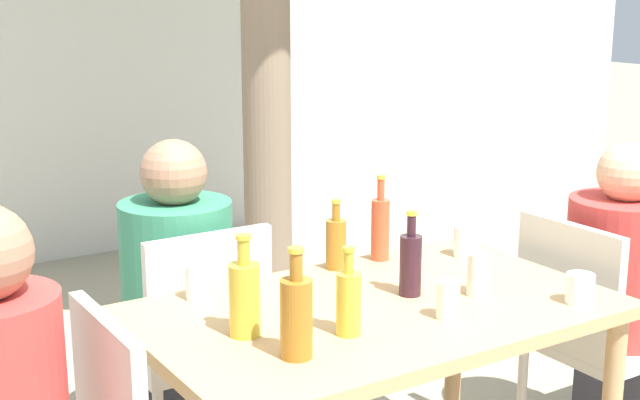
# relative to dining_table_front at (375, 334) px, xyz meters

# --- Properties ---
(cafe_building_wall) EXTENTS (10.00, 0.08, 2.80)m
(cafe_building_wall) POSITION_rel_dining_table_front_xyz_m (0.00, 3.41, 0.74)
(cafe_building_wall) COLOR beige
(cafe_building_wall) RESTS_ON ground_plane
(dining_table_front) EXTENTS (1.36, 0.83, 0.75)m
(dining_table_front) POSITION_rel_dining_table_front_xyz_m (0.00, 0.00, 0.00)
(dining_table_front) COLOR tan
(dining_table_front) RESTS_ON ground_plane
(patio_chair_1) EXTENTS (0.44, 0.44, 0.88)m
(patio_chair_1) POSITION_rel_dining_table_front_xyz_m (0.91, 0.00, -0.17)
(patio_chair_1) COLOR beige
(patio_chair_1) RESTS_ON ground_plane
(patio_chair_2) EXTENTS (0.44, 0.44, 0.88)m
(patio_chair_2) POSITION_rel_dining_table_front_xyz_m (-0.27, 0.65, -0.17)
(patio_chair_2) COLOR beige
(patio_chair_2) RESTS_ON ground_plane
(person_seated_1) EXTENTS (0.59, 0.38, 1.13)m
(person_seated_1) POSITION_rel_dining_table_front_xyz_m (1.14, -0.00, -0.16)
(person_seated_1) COLOR #383842
(person_seated_1) RESTS_ON ground_plane
(person_seated_2) EXTENTS (0.39, 0.59, 1.15)m
(person_seated_2) POSITION_rel_dining_table_front_xyz_m (-0.27, 0.88, -0.14)
(person_seated_2) COLOR #383842
(person_seated_2) RESTS_ON ground_plane
(wine_bottle_0) EXTENTS (0.07, 0.07, 0.26)m
(wine_bottle_0) POSITION_rel_dining_table_front_xyz_m (0.14, 0.02, 0.19)
(wine_bottle_0) COLOR #331923
(wine_bottle_0) RESTS_ON dining_table_front
(amber_bottle_1) EXTENTS (0.08, 0.08, 0.28)m
(amber_bottle_1) POSITION_rel_dining_table_front_xyz_m (-0.38, -0.19, 0.20)
(amber_bottle_1) COLOR #9E661E
(amber_bottle_1) RESTS_ON dining_table_front
(oil_cruet_2) EXTENTS (0.07, 0.07, 0.24)m
(oil_cruet_2) POSITION_rel_dining_table_front_xyz_m (-0.19, -0.14, 0.18)
(oil_cruet_2) COLOR gold
(oil_cruet_2) RESTS_ON dining_table_front
(oil_cruet_3) EXTENTS (0.08, 0.08, 0.27)m
(oil_cruet_3) POSITION_rel_dining_table_front_xyz_m (-0.42, -0.00, 0.20)
(oil_cruet_3) COLOR gold
(oil_cruet_3) RESTS_ON dining_table_front
(amber_bottle_4) EXTENTS (0.06, 0.06, 0.23)m
(amber_bottle_4) POSITION_rel_dining_table_front_xyz_m (0.09, 0.35, 0.18)
(amber_bottle_4) COLOR #9E661E
(amber_bottle_4) RESTS_ON dining_table_front
(soda_bottle_5) EXTENTS (0.06, 0.06, 0.29)m
(soda_bottle_5) POSITION_rel_dining_table_front_xyz_m (0.27, 0.35, 0.20)
(soda_bottle_5) COLOR #DB4C2D
(soda_bottle_5) RESTS_ON dining_table_front
(drinking_glass_0) EXTENTS (0.06, 0.06, 0.11)m
(drinking_glass_0) POSITION_rel_dining_table_front_xyz_m (0.11, -0.19, 0.14)
(drinking_glass_0) COLOR silver
(drinking_glass_0) RESTS_ON dining_table_front
(drinking_glass_1) EXTENTS (0.08, 0.08, 0.11)m
(drinking_glass_1) POSITION_rel_dining_table_front_xyz_m (0.54, 0.23, 0.14)
(drinking_glass_1) COLOR white
(drinking_glass_1) RESTS_ON dining_table_front
(drinking_glass_2) EXTENTS (0.07, 0.07, 0.13)m
(drinking_glass_2) POSITION_rel_dining_table_front_xyz_m (0.31, -0.09, 0.15)
(drinking_glass_2) COLOR silver
(drinking_glass_2) RESTS_ON dining_table_front
(drinking_glass_3) EXTENTS (0.07, 0.07, 0.10)m
(drinking_glass_3) POSITION_rel_dining_table_front_xyz_m (-0.41, 0.32, 0.14)
(drinking_glass_3) COLOR silver
(drinking_glass_3) RESTS_ON dining_table_front
(drinking_glass_4) EXTENTS (0.08, 0.08, 0.09)m
(drinking_glass_4) POSITION_rel_dining_table_front_xyz_m (0.51, -0.30, 0.13)
(drinking_glass_4) COLOR silver
(drinking_glass_4) RESTS_ON dining_table_front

